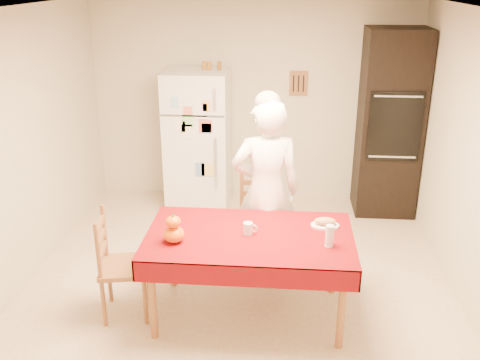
# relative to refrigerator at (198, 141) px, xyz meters

# --- Properties ---
(floor) EXTENTS (4.50, 4.50, 0.00)m
(floor) POSITION_rel_refrigerator_xyz_m (0.65, -1.88, -0.85)
(floor) COLOR tan
(floor) RESTS_ON ground
(room_shell) EXTENTS (4.02, 4.52, 2.51)m
(room_shell) POSITION_rel_refrigerator_xyz_m (0.65, -1.88, 0.77)
(room_shell) COLOR beige
(room_shell) RESTS_ON ground
(refrigerator) EXTENTS (0.75, 0.74, 1.70)m
(refrigerator) POSITION_rel_refrigerator_xyz_m (0.00, 0.00, 0.00)
(refrigerator) COLOR white
(refrigerator) RESTS_ON floor
(oven_cabinet) EXTENTS (0.70, 0.62, 2.20)m
(oven_cabinet) POSITION_rel_refrigerator_xyz_m (2.28, 0.05, 0.25)
(oven_cabinet) COLOR black
(oven_cabinet) RESTS_ON floor
(dining_table) EXTENTS (1.70, 1.00, 0.76)m
(dining_table) POSITION_rel_refrigerator_xyz_m (0.78, -2.28, -0.16)
(dining_table) COLOR brown
(dining_table) RESTS_ON floor
(chair_far) EXTENTS (0.45, 0.43, 0.95)m
(chair_far) POSITION_rel_refrigerator_xyz_m (0.81, -1.42, -0.34)
(chair_far) COLOR brown
(chair_far) RESTS_ON floor
(chair_left) EXTENTS (0.47, 0.48, 0.95)m
(chair_left) POSITION_rel_refrigerator_xyz_m (-0.33, -2.36, -0.34)
(chair_left) COLOR brown
(chair_left) RESTS_ON floor
(seated_woman) EXTENTS (0.69, 0.50, 1.76)m
(seated_woman) POSITION_rel_refrigerator_xyz_m (0.89, -1.63, 0.03)
(seated_woman) COLOR white
(seated_woman) RESTS_ON floor
(coffee_mug) EXTENTS (0.08, 0.08, 0.10)m
(coffee_mug) POSITION_rel_refrigerator_xyz_m (0.77, -2.26, -0.04)
(coffee_mug) COLOR silver
(coffee_mug) RESTS_ON dining_table
(pumpkin_lower) EXTENTS (0.17, 0.17, 0.13)m
(pumpkin_lower) POSITION_rel_refrigerator_xyz_m (0.19, -2.44, -0.02)
(pumpkin_lower) COLOR #D94405
(pumpkin_lower) RESTS_ON dining_table
(pumpkin_upper) EXTENTS (0.12, 0.12, 0.09)m
(pumpkin_upper) POSITION_rel_refrigerator_xyz_m (0.19, -2.44, 0.09)
(pumpkin_upper) COLOR #C44A04
(pumpkin_upper) RESTS_ON pumpkin_lower
(wine_glass) EXTENTS (0.07, 0.07, 0.18)m
(wine_glass) POSITION_rel_refrigerator_xyz_m (1.42, -2.41, -0.00)
(wine_glass) COLOR silver
(wine_glass) RESTS_ON dining_table
(bread_plate) EXTENTS (0.24, 0.24, 0.02)m
(bread_plate) POSITION_rel_refrigerator_xyz_m (1.41, -2.07, -0.08)
(bread_plate) COLOR white
(bread_plate) RESTS_ON dining_table
(bread_loaf) EXTENTS (0.18, 0.10, 0.06)m
(bread_loaf) POSITION_rel_refrigerator_xyz_m (1.41, -2.07, -0.04)
(bread_loaf) COLOR #A78452
(bread_loaf) RESTS_ON bread_plate
(spice_jar_left) EXTENTS (0.05, 0.05, 0.10)m
(spice_jar_left) POSITION_rel_refrigerator_xyz_m (0.09, 0.05, 0.90)
(spice_jar_left) COLOR #98611B
(spice_jar_left) RESTS_ON refrigerator
(spice_jar_mid) EXTENTS (0.05, 0.05, 0.10)m
(spice_jar_mid) POSITION_rel_refrigerator_xyz_m (0.15, 0.05, 0.90)
(spice_jar_mid) COLOR #99601B
(spice_jar_mid) RESTS_ON refrigerator
(spice_jar_right) EXTENTS (0.05, 0.05, 0.10)m
(spice_jar_right) POSITION_rel_refrigerator_xyz_m (0.27, 0.05, 0.90)
(spice_jar_right) COLOR brown
(spice_jar_right) RESTS_ON refrigerator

